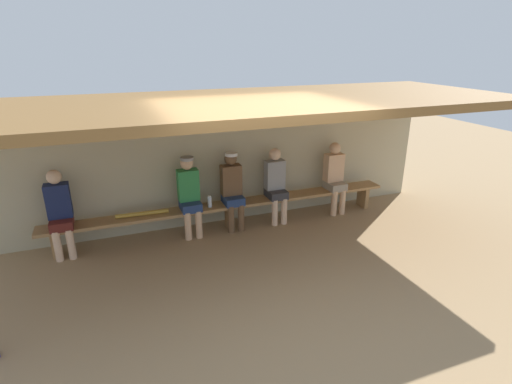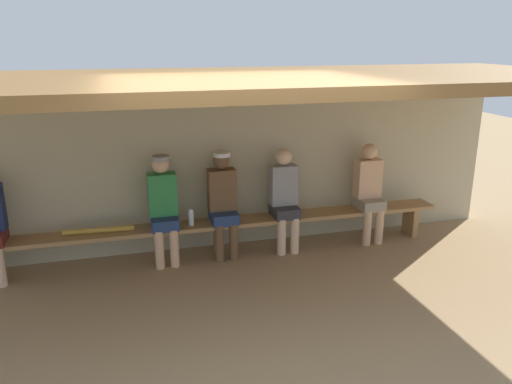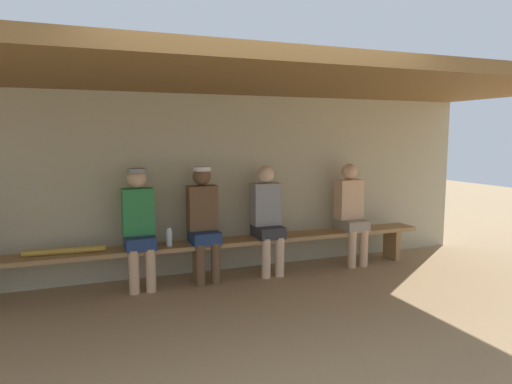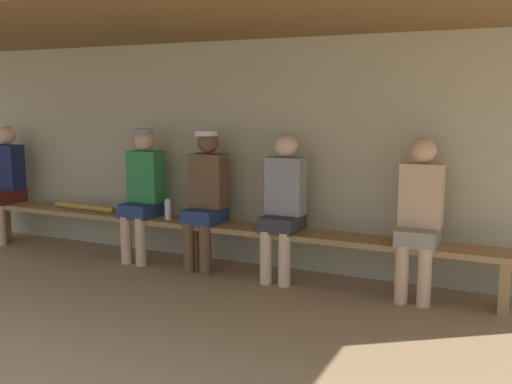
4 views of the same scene
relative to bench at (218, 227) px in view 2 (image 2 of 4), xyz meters
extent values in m
plane|color=#9E7F59|center=(0.00, -1.55, -0.39)|extent=(24.00, 24.00, 0.00)
cube|color=#B7AD8C|center=(0.00, 0.45, 0.71)|extent=(8.00, 0.20, 2.20)
cube|color=brown|center=(0.00, -0.85, 1.87)|extent=(8.00, 2.80, 0.12)
cube|color=#9E7547|center=(0.00, 0.00, 0.05)|extent=(6.00, 0.36, 0.05)
cube|color=#9E7547|center=(0.00, 0.00, -0.18)|extent=(0.08, 0.29, 0.41)
cube|color=#9E7547|center=(2.75, 0.00, -0.18)|extent=(0.08, 0.29, 0.41)
cylinder|color=beige|center=(-2.52, -0.18, -0.15)|extent=(0.11, 0.11, 0.48)
cube|color=gray|center=(2.07, -0.02, 0.14)|extent=(0.32, 0.40, 0.14)
cylinder|color=#DBAD84|center=(1.98, -0.18, -0.15)|extent=(0.11, 0.11, 0.48)
cylinder|color=#DBAD84|center=(2.16, -0.18, -0.15)|extent=(0.11, 0.11, 0.48)
cube|color=#DBAD84|center=(2.07, 0.06, 0.47)|extent=(0.34, 0.20, 0.52)
sphere|color=#DBAD84|center=(2.07, 0.06, 0.84)|extent=(0.21, 0.21, 0.21)
cube|color=navy|center=(-0.67, -0.02, 0.14)|extent=(0.32, 0.40, 0.14)
cylinder|color=#DBAD84|center=(-0.76, -0.18, -0.15)|extent=(0.11, 0.11, 0.48)
cylinder|color=#DBAD84|center=(-0.58, -0.18, -0.15)|extent=(0.11, 0.11, 0.48)
cube|color=#2D8442|center=(-0.67, 0.06, 0.47)|extent=(0.34, 0.20, 0.52)
sphere|color=#DBAD84|center=(-0.67, 0.06, 0.84)|extent=(0.21, 0.21, 0.21)
cylinder|color=gray|center=(-0.67, 0.02, 0.93)|extent=(0.21, 0.21, 0.05)
cube|color=#333338|center=(0.87, -0.02, 0.14)|extent=(0.32, 0.40, 0.14)
cylinder|color=beige|center=(0.78, -0.18, -0.15)|extent=(0.11, 0.11, 0.48)
cylinder|color=beige|center=(0.96, -0.18, -0.15)|extent=(0.11, 0.11, 0.48)
cube|color=gray|center=(0.87, 0.06, 0.47)|extent=(0.34, 0.20, 0.52)
sphere|color=beige|center=(0.87, 0.06, 0.84)|extent=(0.21, 0.21, 0.21)
cube|color=navy|center=(0.07, -0.02, 0.14)|extent=(0.32, 0.40, 0.14)
cylinder|color=brown|center=(-0.02, -0.18, -0.15)|extent=(0.11, 0.11, 0.48)
cylinder|color=brown|center=(0.16, -0.18, -0.15)|extent=(0.11, 0.11, 0.48)
cube|color=brown|center=(0.07, 0.06, 0.47)|extent=(0.34, 0.20, 0.52)
sphere|color=brown|center=(0.07, 0.06, 0.84)|extent=(0.21, 0.21, 0.21)
cylinder|color=white|center=(0.07, 0.02, 0.93)|extent=(0.21, 0.21, 0.05)
cylinder|color=silver|center=(-0.35, -0.04, 0.16)|extent=(0.07, 0.07, 0.18)
cylinder|color=white|center=(-0.35, -0.04, 0.27)|extent=(0.05, 0.05, 0.02)
cylinder|color=#B28C33|center=(-1.44, 0.00, 0.11)|extent=(0.83, 0.11, 0.07)
camera|label=1|loc=(-1.84, -6.12, 2.67)|focal=28.16mm
camera|label=2|loc=(-1.14, -5.94, 2.31)|focal=35.86mm
camera|label=3|loc=(-1.27, -5.13, 1.31)|focal=32.21mm
camera|label=4|loc=(2.86, -4.80, 1.25)|focal=41.03mm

